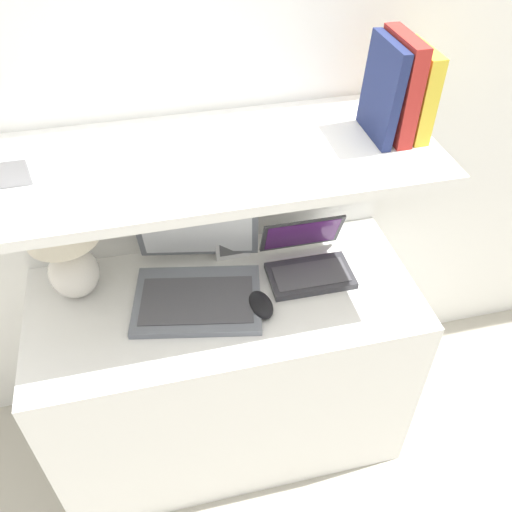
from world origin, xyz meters
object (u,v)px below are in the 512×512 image
(table_lamp, at_px, (63,237))
(book_navy, at_px, (382,91))
(computer_mouse, at_px, (261,305))
(book_red, at_px, (398,87))
(router_box, at_px, (232,238))
(laptop_large, at_px, (197,278))
(laptop_small, at_px, (307,262))
(shelf_gadget, at_px, (11,167))
(book_yellow, at_px, (415,91))

(table_lamp, bearing_deg, book_navy, -3.99)
(computer_mouse, bearing_deg, book_red, 19.75)
(table_lamp, xyz_separation_m, router_box, (0.47, 0.06, -0.14))
(laptop_large, distance_m, book_red, 0.75)
(book_red, bearing_deg, computer_mouse, -160.25)
(laptop_large, bearing_deg, table_lamp, 167.61)
(laptop_large, relative_size, laptop_small, 1.65)
(book_red, bearing_deg, router_box, 163.54)
(computer_mouse, xyz_separation_m, book_navy, (0.33, 0.14, 0.54))
(table_lamp, relative_size, book_red, 1.41)
(shelf_gadget, bearing_deg, laptop_small, -0.73)
(book_red, height_order, shelf_gadget, book_red)
(router_box, bearing_deg, laptop_large, -133.31)
(shelf_gadget, bearing_deg, book_red, 0.00)
(book_yellow, bearing_deg, table_lamp, 176.40)
(book_yellow, relative_size, shelf_gadget, 2.58)
(laptop_large, relative_size, computer_mouse, 3.61)
(laptop_large, xyz_separation_m, computer_mouse, (0.16, -0.12, -0.03))
(shelf_gadget, bearing_deg, router_box, 12.99)
(router_box, height_order, book_red, book_red)
(shelf_gadget, bearing_deg, table_lamp, 48.30)
(computer_mouse, distance_m, router_box, 0.26)
(router_box, height_order, shelf_gadget, shelf_gadget)
(computer_mouse, xyz_separation_m, book_red, (0.38, 0.14, 0.55))
(book_yellow, bearing_deg, book_red, 180.00)
(computer_mouse, relative_size, book_yellow, 0.52)
(router_box, distance_m, book_red, 0.66)
(laptop_small, relative_size, shelf_gadget, 2.97)
(computer_mouse, height_order, router_box, router_box)
(router_box, bearing_deg, book_red, -16.46)
(table_lamp, height_order, book_yellow, book_yellow)
(router_box, bearing_deg, table_lamp, -172.47)
(laptop_large, bearing_deg, laptop_small, 1.23)
(laptop_large, height_order, book_red, book_red)
(computer_mouse, bearing_deg, shelf_gadget, 166.31)
(laptop_small, xyz_separation_m, book_yellow, (0.25, 0.01, 0.52))
(computer_mouse, distance_m, shelf_gadget, 0.73)
(book_red, distance_m, book_navy, 0.04)
(table_lamp, bearing_deg, computer_mouse, -21.05)
(book_navy, bearing_deg, shelf_gadget, -180.00)
(table_lamp, relative_size, router_box, 2.71)
(computer_mouse, distance_m, book_red, 0.68)
(table_lamp, xyz_separation_m, shelf_gadget, (-0.05, -0.06, 0.27))
(laptop_large, distance_m, router_box, 0.19)
(book_yellow, relative_size, book_red, 0.88)
(table_lamp, distance_m, computer_mouse, 0.57)
(computer_mouse, bearing_deg, laptop_large, 143.71)
(laptop_large, xyz_separation_m, book_yellow, (0.59, 0.02, 0.50))
(book_yellow, distance_m, book_red, 0.05)
(computer_mouse, relative_size, shelf_gadget, 1.36)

